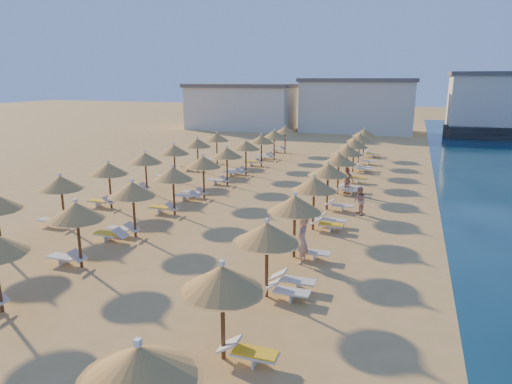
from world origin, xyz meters
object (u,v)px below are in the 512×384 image
at_px(parasol_row_west, 203,162).
at_px(parasol_row_east, 328,171).
at_px(beachgoer_b, 359,201).
at_px(beachgoer_c, 347,180).
at_px(beachgoer_a, 302,241).

bearing_deg(parasol_row_west, parasol_row_east, 0.00).
height_order(parasol_row_east, beachgoer_b, parasol_row_east).
bearing_deg(beachgoer_b, beachgoer_c, 173.72).
bearing_deg(parasol_row_west, beachgoer_b, -3.09).
distance_m(parasol_row_west, beachgoer_b, 9.69).
xyz_separation_m(parasol_row_west, beachgoer_b, (9.56, -0.52, -1.48)).
relative_size(parasol_row_east, parasol_row_west, 1.00).
bearing_deg(beachgoer_c, parasol_row_east, -67.77).
bearing_deg(parasol_row_west, beachgoer_a, -44.74).
distance_m(beachgoer_c, beachgoer_a, 12.19).
bearing_deg(parasol_row_east, beachgoer_a, -86.72).
bearing_deg(beachgoer_a, beachgoer_b, 176.03).
height_order(parasol_row_west, beachgoer_a, parasol_row_west).
height_order(beachgoer_b, beachgoer_a, beachgoer_a).
height_order(parasol_row_east, beachgoer_c, parasol_row_east).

